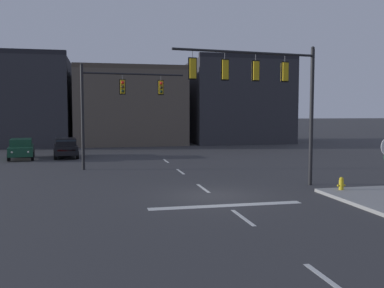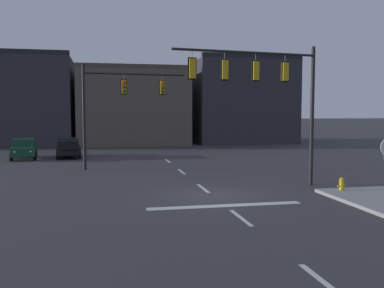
{
  "view_description": "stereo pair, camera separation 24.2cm",
  "coord_description": "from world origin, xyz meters",
  "px_view_note": "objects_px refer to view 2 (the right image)",
  "views": [
    {
      "loc": [
        -4.99,
        -18.33,
        3.8
      ],
      "look_at": [
        -0.52,
        2.19,
        2.2
      ],
      "focal_mm": 39.87,
      "sensor_mm": 36.0,
      "label": 1
    },
    {
      "loc": [
        -4.75,
        -18.38,
        3.8
      ],
      "look_at": [
        -0.52,
        2.19,
        2.2
      ],
      "focal_mm": 39.87,
      "sensor_mm": 36.0,
      "label": 2
    }
  ],
  "objects_px": {
    "signal_mast_far_side": "(114,99)",
    "fire_hydrant": "(342,186)",
    "car_lot_nearside": "(68,147)",
    "car_lot_middle": "(24,148)",
    "signal_mast_near_side": "(268,85)"
  },
  "relations": [
    {
      "from": "signal_mast_near_side",
      "to": "fire_hydrant",
      "type": "height_order",
      "value": "signal_mast_near_side"
    },
    {
      "from": "signal_mast_near_side",
      "to": "car_lot_middle",
      "type": "bearing_deg",
      "value": 130.94
    },
    {
      "from": "signal_mast_near_side",
      "to": "signal_mast_far_side",
      "type": "bearing_deg",
      "value": 129.03
    },
    {
      "from": "signal_mast_near_side",
      "to": "car_lot_nearside",
      "type": "height_order",
      "value": "signal_mast_near_side"
    },
    {
      "from": "car_lot_nearside",
      "to": "signal_mast_near_side",
      "type": "bearing_deg",
      "value": -57.08
    },
    {
      "from": "car_lot_nearside",
      "to": "fire_hydrant",
      "type": "height_order",
      "value": "car_lot_nearside"
    },
    {
      "from": "signal_mast_far_side",
      "to": "car_lot_middle",
      "type": "height_order",
      "value": "signal_mast_far_side"
    },
    {
      "from": "car_lot_nearside",
      "to": "car_lot_middle",
      "type": "distance_m",
      "value": 3.42
    },
    {
      "from": "fire_hydrant",
      "to": "car_lot_middle",
      "type": "bearing_deg",
      "value": 132.97
    },
    {
      "from": "signal_mast_far_side",
      "to": "car_lot_nearside",
      "type": "height_order",
      "value": "signal_mast_far_side"
    },
    {
      "from": "signal_mast_far_side",
      "to": "fire_hydrant",
      "type": "relative_size",
      "value": 9.22
    },
    {
      "from": "signal_mast_far_side",
      "to": "signal_mast_near_side",
      "type": "bearing_deg",
      "value": -50.97
    },
    {
      "from": "signal_mast_near_side",
      "to": "car_lot_middle",
      "type": "distance_m",
      "value": 22.18
    },
    {
      "from": "signal_mast_near_side",
      "to": "car_lot_nearside",
      "type": "relative_size",
      "value": 1.64
    },
    {
      "from": "signal_mast_near_side",
      "to": "signal_mast_far_side",
      "type": "xyz_separation_m",
      "value": [
        -7.22,
        8.9,
        -0.46
      ]
    }
  ]
}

